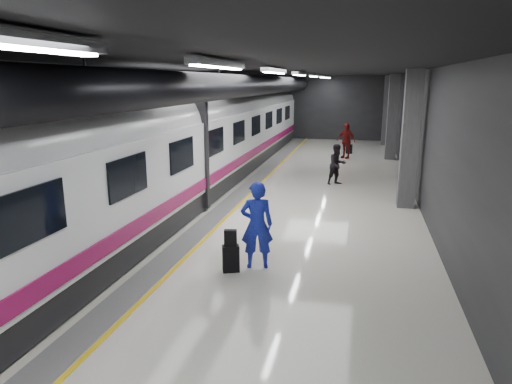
# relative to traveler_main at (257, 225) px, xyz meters

# --- Properties ---
(ground) EXTENTS (40.00, 40.00, 0.00)m
(ground) POSITION_rel_traveler_main_xyz_m (-0.84, 4.18, -1.00)
(ground) COLOR silver
(ground) RESTS_ON ground
(platform_hall) EXTENTS (10.02, 40.02, 4.51)m
(platform_hall) POSITION_rel_traveler_main_xyz_m (-1.12, 5.13, 2.54)
(platform_hall) COLOR black
(platform_hall) RESTS_ON ground
(train) EXTENTS (3.05, 38.00, 4.05)m
(train) POSITION_rel_traveler_main_xyz_m (-4.08, 4.18, 1.07)
(train) COLOR black
(train) RESTS_ON ground
(traveler_main) EXTENTS (0.83, 0.66, 1.99)m
(traveler_main) POSITION_rel_traveler_main_xyz_m (0.00, 0.00, 0.00)
(traveler_main) COLOR blue
(traveler_main) RESTS_ON ground
(suitcase_main) EXTENTS (0.43, 0.35, 0.60)m
(suitcase_main) POSITION_rel_traveler_main_xyz_m (-0.51, -0.37, -0.70)
(suitcase_main) COLOR black
(suitcase_main) RESTS_ON ground
(shoulder_bag) EXTENTS (0.30, 0.20, 0.37)m
(shoulder_bag) POSITION_rel_traveler_main_xyz_m (-0.51, -0.37, -0.22)
(shoulder_bag) COLOR black
(shoulder_bag) RESTS_ON suitcase_main
(traveler_far_a) EXTENTS (1.02, 0.98, 1.65)m
(traveler_far_a) POSITION_rel_traveler_main_xyz_m (1.26, 9.08, -0.17)
(traveler_far_a) COLOR black
(traveler_far_a) RESTS_ON ground
(traveler_far_b) EXTENTS (1.21, 0.94, 1.91)m
(traveler_far_b) POSITION_rel_traveler_main_xyz_m (1.34, 15.88, -0.04)
(traveler_far_b) COLOR maroon
(traveler_far_b) RESTS_ON ground
(suitcase_far) EXTENTS (0.37, 0.24, 0.53)m
(suitcase_far) POSITION_rel_traveler_main_xyz_m (1.49, 17.65, -0.73)
(suitcase_far) COLOR black
(suitcase_far) RESTS_ON ground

